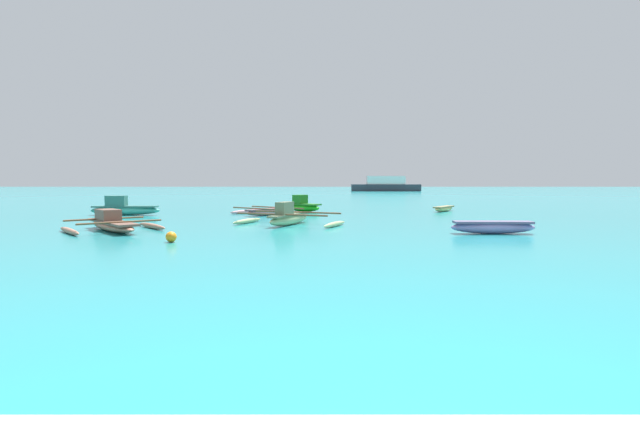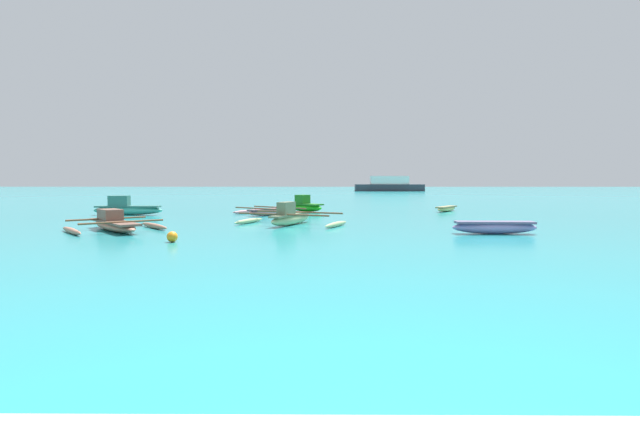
% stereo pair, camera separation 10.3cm
% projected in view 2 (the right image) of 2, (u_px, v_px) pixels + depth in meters
% --- Properties ---
extents(moored_boat_0, '(1.79, 2.24, 0.31)m').
position_uv_depth(moored_boat_0, '(446.00, 208.00, 29.38)').
color(moored_boat_0, '#DDCF7A').
rests_on(moored_boat_0, ground_plane).
extents(moored_boat_1, '(4.79, 3.74, 0.98)m').
position_uv_depth(moored_boat_1, '(290.00, 218.00, 20.68)').
color(moored_boat_1, '#9DB27A').
rests_on(moored_boat_1, ground_plane).
extents(moored_boat_2, '(2.27, 2.04, 0.98)m').
position_uv_depth(moored_boat_2, '(305.00, 206.00, 29.23)').
color(moored_boat_2, green).
rests_on(moored_boat_2, ground_plane).
extents(moored_boat_3, '(4.06, 3.98, 0.78)m').
position_uv_depth(moored_boat_3, '(114.00, 224.00, 18.43)').
color(moored_boat_3, '#AC745C').
rests_on(moored_boat_3, ground_plane).
extents(moored_boat_4, '(2.93, 0.69, 0.44)m').
position_uv_depth(moored_boat_4, '(494.00, 227.00, 17.35)').
color(moored_boat_4, '#957EBB').
rests_on(moored_boat_4, ground_plane).
extents(moored_boat_5, '(3.65, 0.70, 1.03)m').
position_uv_depth(moored_boat_5, '(126.00, 208.00, 26.39)').
color(moored_boat_5, teal).
rests_on(moored_boat_5, ground_plane).
extents(moored_boat_6, '(4.29, 3.93, 0.41)m').
position_uv_depth(moored_boat_6, '(270.00, 212.00, 26.32)').
color(moored_boat_6, '#BC7E88').
rests_on(moored_boat_6, ground_plane).
extents(mooring_buoy_0, '(0.33, 0.33, 0.33)m').
position_uv_depth(mooring_buoy_0, '(172.00, 237.00, 15.08)').
color(mooring_buoy_0, orange).
rests_on(mooring_buoy_0, ground_plane).
extents(distant_ferry, '(10.71, 2.36, 2.36)m').
position_uv_depth(distant_ferry, '(389.00, 185.00, 78.02)').
color(distant_ferry, '#2D333D').
rests_on(distant_ferry, ground_plane).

